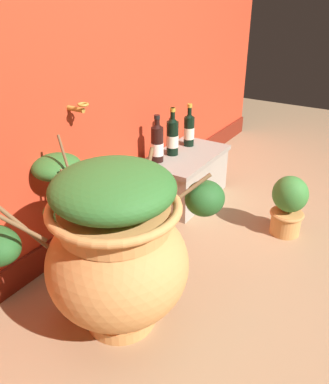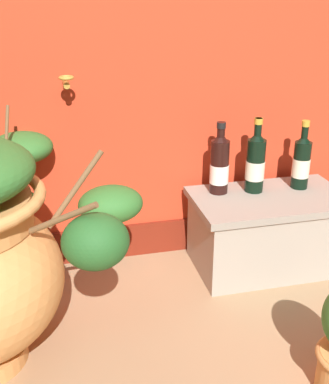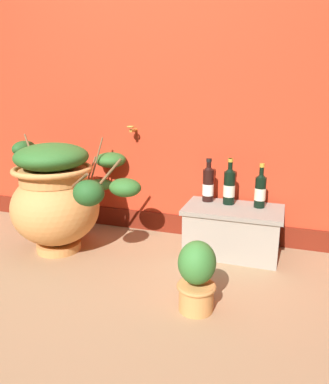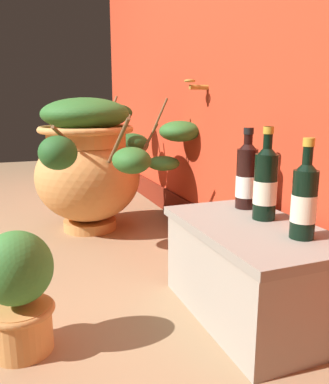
% 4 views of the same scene
% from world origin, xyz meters
% --- Properties ---
extents(stone_ledge, '(0.65, 0.38, 0.33)m').
position_xyz_m(stone_ledge, '(0.63, 0.87, 0.18)').
color(stone_ledge, '#9E9384').
rests_on(stone_ledge, ground_plane).
extents(wine_bottle_left, '(0.08, 0.08, 0.30)m').
position_xyz_m(wine_bottle_left, '(0.44, 0.97, 0.46)').
color(wine_bottle_left, black).
rests_on(wine_bottle_left, stone_ledge).
extents(wine_bottle_middle, '(0.07, 0.07, 0.30)m').
position_xyz_m(wine_bottle_middle, '(0.79, 0.94, 0.45)').
color(wine_bottle_middle, black).
rests_on(wine_bottle_middle, stone_ledge).
extents(wine_bottle_right, '(0.08, 0.08, 0.32)m').
position_xyz_m(wine_bottle_right, '(0.59, 0.95, 0.46)').
color(wine_bottle_right, black).
rests_on(wine_bottle_right, stone_ledge).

